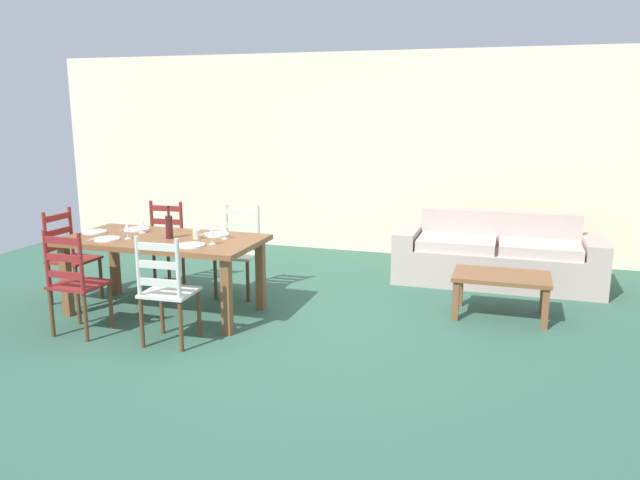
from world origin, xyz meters
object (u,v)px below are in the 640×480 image
wine_bottle (169,226)px  coffee_table (501,281)px  dining_chair_near_left (75,283)px  dining_chair_far_left (163,246)px  wine_glass_near_left (127,228)px  couch (497,258)px  dining_table (163,246)px  wine_glass_near_right (212,233)px  coffee_cup_primary (196,234)px  dining_chair_head_west (70,256)px  dining_chair_near_right (166,291)px  dining_chair_far_right (239,251)px  wine_glass_far_right (224,228)px  wine_glass_far_left (141,222)px

wine_bottle → coffee_table: 3.22m
dining_chair_near_left → coffee_table: bearing=24.7°
dining_chair_far_left → wine_glass_near_left: dining_chair_far_left is taller
dining_chair_near_left → wine_bottle: (0.49, 0.77, 0.39)m
couch → dining_table: bearing=-146.0°
wine_glass_near_right → coffee_table: bearing=20.9°
wine_bottle → coffee_cup_primary: bearing=12.2°
dining_chair_head_west → wine_glass_near_right: dining_chair_head_west is taller
dining_table → dining_chair_far_left: bearing=122.6°
dining_chair_near_right → wine_bottle: size_ratio=3.04×
dining_chair_far_left → couch: size_ratio=0.42×
dining_chair_far_left → dining_chair_head_west: size_ratio=1.00×
couch → dining_chair_far_left: bearing=-159.2°
dining_table → dining_chair_near_left: 0.90m
dining_table → dining_chair_far_right: bearing=59.3°
wine_glass_far_right → couch: bearing=38.1°
coffee_table → wine_glass_far_left: bearing=-168.3°
dining_chair_far_right → coffee_table: (2.70, 0.10, -0.12)m
dining_table → wine_bottle: 0.22m
wine_glass_far_right → coffee_cup_primary: bearing=-161.9°
coffee_cup_primary → wine_bottle: bearing=-167.8°
dining_chair_near_right → wine_glass_near_right: (0.12, 0.62, 0.38)m
wine_bottle → wine_glass_far_left: wine_bottle is taller
dining_chair_far_right → wine_glass_far_right: bearing=-76.7°
coffee_table → couch: bearing=93.7°
dining_chair_far_left → wine_glass_near_right: 1.41m
dining_table → wine_glass_near_right: wine_glass_near_right is taller
dining_chair_far_left → couch: dining_chair_far_left is taller
dining_table → coffee_table: bearing=15.2°
dining_chair_far_right → wine_glass_near_left: size_ratio=5.96×
dining_chair_head_west → wine_glass_far_left: dining_chair_head_west is taller
coffee_table → wine_glass_near_right: bearing=-159.1°
dining_table → dining_chair_near_right: 0.90m
dining_chair_far_right → wine_glass_far_left: 1.05m
wine_glass_near_left → coffee_cup_primary: (0.63, 0.20, -0.07)m
wine_glass_far_right → dining_chair_far_left: bearing=150.5°
dining_table → wine_glass_far_left: 0.40m
wine_glass_near_right → dining_chair_near_right: bearing=-100.7°
wine_glass_near_left → wine_glass_near_right: size_ratio=1.00×
dining_chair_head_west → wine_glass_near_right: 1.76m
dining_table → dining_chair_far_right: 0.89m
dining_chair_far_right → wine_glass_near_right: 0.96m
wine_glass_near_left → wine_glass_near_right: 0.88m
couch → wine_glass_near_left: bearing=-146.5°
dining_chair_near_right → dining_chair_far_right: (-0.03, 1.49, 0.00)m
dining_chair_far_right → dining_table: bearing=-120.7°
wine_glass_far_left → dining_chair_near_left: bearing=-95.7°
dining_chair_far_right → dining_chair_near_right: bearing=-88.9°
dining_chair_far_right → dining_chair_head_west: size_ratio=1.00×
dining_chair_far_left → coffee_table: bearing=2.0°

